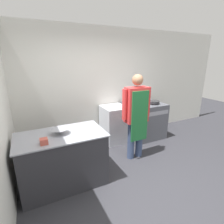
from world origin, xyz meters
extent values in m
plane|color=#2D2D33|center=(0.00, 0.00, 0.00)|extent=(14.00, 14.00, 0.00)
cube|color=silver|center=(0.00, 1.96, 1.35)|extent=(8.00, 0.05, 2.70)
cube|color=silver|center=(-1.77, 1.00, 1.35)|extent=(0.05, 8.00, 2.70)
cube|color=#2D2D33|center=(-1.03, 0.56, 0.43)|extent=(1.28, 0.73, 0.86)
cube|color=gray|center=(-1.03, 0.56, 0.87)|extent=(1.34, 0.76, 0.02)
cube|color=#4C4F56|center=(1.22, 1.49, 0.45)|extent=(0.95, 0.79, 0.90)
cube|color=gray|center=(1.22, 1.11, 0.74)|extent=(0.88, 0.03, 0.10)
cube|color=gray|center=(1.22, 1.87, 0.91)|extent=(0.95, 0.03, 0.02)
cube|color=silver|center=(0.43, 1.61, 0.44)|extent=(0.57, 0.62, 0.88)
cube|color=silver|center=(0.43, 1.30, 0.49)|extent=(0.49, 0.02, 0.62)
cylinder|color=#38476B|center=(0.36, 0.73, 0.39)|extent=(0.14, 0.14, 0.79)
cylinder|color=#38476B|center=(0.56, 0.73, 0.39)|extent=(0.14, 0.14, 0.79)
cube|color=red|center=(0.46, 0.73, 1.13)|extent=(0.45, 0.22, 0.69)
cube|color=#1E6633|center=(0.46, 0.61, 0.93)|extent=(0.36, 0.02, 0.99)
cylinder|color=red|center=(0.19, 0.73, 1.17)|extent=(0.09, 0.09, 0.58)
cylinder|color=red|center=(0.73, 0.73, 1.17)|extent=(0.09, 0.09, 0.58)
sphere|color=#9E7051|center=(0.46, 0.73, 1.61)|extent=(0.21, 0.21, 0.21)
cone|color=gray|center=(-1.04, 0.58, 0.92)|extent=(0.26, 0.26, 0.08)
cube|color=#B24C3F|center=(-1.29, 0.33, 0.92)|extent=(0.10, 0.10, 0.08)
cylinder|color=gray|center=(1.00, 1.63, 1.00)|extent=(0.25, 0.25, 0.17)
ellipsoid|color=gray|center=(1.00, 1.63, 1.11)|extent=(0.24, 0.24, 0.04)
cylinder|color=#262628|center=(1.41, 1.35, 0.95)|extent=(0.27, 0.27, 0.06)
camera|label=1|loc=(-1.41, -1.99, 1.98)|focal=28.00mm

